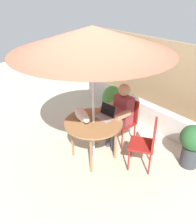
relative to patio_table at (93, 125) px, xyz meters
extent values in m
plane|color=beige|center=(0.00, 0.00, -0.68)|extent=(14.00, 14.00, 0.00)
cube|color=#937756|center=(0.00, 2.33, 0.18)|extent=(4.73, 0.08, 1.74)
cube|color=beige|center=(0.00, 1.64, -0.44)|extent=(4.26, 0.20, 0.49)
cylinder|color=olive|center=(0.00, 0.00, 0.05)|extent=(0.98, 0.98, 0.03)
cylinder|color=olive|center=(0.27, 0.27, -0.32)|extent=(0.04, 0.04, 0.72)
cylinder|color=olive|center=(-0.27, 0.27, -0.32)|extent=(0.04, 0.04, 0.72)
cylinder|color=olive|center=(-0.27, -0.27, -0.32)|extent=(0.04, 0.04, 0.72)
cylinder|color=olive|center=(0.27, -0.27, -0.32)|extent=(0.04, 0.04, 0.72)
cylinder|color=#B7B7BC|center=(0.00, 0.00, 0.36)|extent=(0.04, 0.04, 2.08)
cone|color=#BF4C38|center=(0.00, 0.00, 1.41)|extent=(2.36, 2.36, 0.35)
sphere|color=#B7B7BC|center=(0.00, 0.00, 1.42)|extent=(0.06, 0.06, 0.06)
cube|color=maroon|center=(0.00, 0.72, -0.24)|extent=(0.40, 0.40, 0.04)
cube|color=maroon|center=(0.00, 0.90, 0.00)|extent=(0.40, 0.04, 0.44)
cylinder|color=maroon|center=(0.17, 0.89, -0.47)|extent=(0.03, 0.03, 0.43)
cylinder|color=maroon|center=(-0.17, 0.89, -0.47)|extent=(0.03, 0.03, 0.43)
cylinder|color=maroon|center=(-0.17, 0.55, -0.47)|extent=(0.03, 0.03, 0.43)
cylinder|color=maroon|center=(0.17, 0.55, -0.47)|extent=(0.03, 0.03, 0.43)
cube|color=maroon|center=(0.69, 0.47, -0.24)|extent=(0.56, 0.56, 0.04)
cube|color=maroon|center=(0.83, 0.57, 0.00)|extent=(0.25, 0.35, 0.44)
cylinder|color=maroon|center=(0.92, 0.42, -0.47)|extent=(0.03, 0.03, 0.43)
cylinder|color=maroon|center=(0.73, 0.70, -0.47)|extent=(0.03, 0.03, 0.43)
cylinder|color=maroon|center=(0.45, 0.51, -0.47)|extent=(0.03, 0.03, 0.43)
cylinder|color=maroon|center=(0.64, 0.23, -0.47)|extent=(0.03, 0.03, 0.43)
cube|color=maroon|center=(0.00, 0.72, 0.05)|extent=(0.34, 0.20, 0.54)
sphere|color=tan|center=(0.00, 0.71, 0.45)|extent=(0.22, 0.22, 0.22)
cube|color=#383842|center=(-0.08, 0.57, -0.17)|extent=(0.12, 0.30, 0.12)
cylinder|color=#383842|center=(-0.08, 0.42, -0.45)|extent=(0.10, 0.10, 0.46)
cube|color=#383842|center=(0.08, 0.57, -0.17)|extent=(0.12, 0.30, 0.12)
cylinder|color=#383842|center=(0.08, 0.42, -0.45)|extent=(0.10, 0.10, 0.46)
cube|color=tan|center=(-0.20, 0.50, 0.10)|extent=(0.08, 0.32, 0.08)
cube|color=tan|center=(0.20, 0.50, 0.10)|extent=(0.08, 0.32, 0.08)
cube|color=gray|center=(0.01, 0.22, 0.07)|extent=(0.32, 0.26, 0.02)
cube|color=black|center=(0.00, 0.32, 0.18)|extent=(0.30, 0.09, 0.20)
cube|color=gray|center=(0.00, 0.33, 0.18)|extent=(0.30, 0.09, 0.20)
ellipsoid|color=silver|center=(-0.20, -0.10, 0.15)|extent=(0.44, 0.29, 0.17)
sphere|color=silver|center=(0.02, -0.15, 0.17)|extent=(0.11, 0.11, 0.11)
ellipsoid|color=white|center=(-0.10, -0.12, 0.11)|extent=(0.15, 0.15, 0.09)
cylinder|color=silver|center=(-0.47, 0.01, 0.09)|extent=(0.18, 0.08, 0.04)
cone|color=silver|center=(0.01, -0.18, 0.22)|extent=(0.04, 0.04, 0.03)
cone|color=silver|center=(0.02, -0.13, 0.22)|extent=(0.04, 0.04, 0.03)
cylinder|color=#33383D|center=(-0.82, 1.21, -0.56)|extent=(0.37, 0.37, 0.25)
ellipsoid|color=#3D7F33|center=(-0.82, 1.21, -0.18)|extent=(0.46, 0.46, 0.60)
cylinder|color=#33383D|center=(1.21, 1.14, -0.49)|extent=(0.30, 0.30, 0.38)
ellipsoid|color=#26592D|center=(1.21, 1.14, -0.12)|extent=(0.46, 0.46, 0.43)
camera|label=1|loc=(2.53, -1.99, 2.04)|focal=36.08mm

